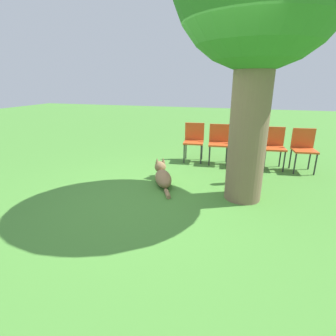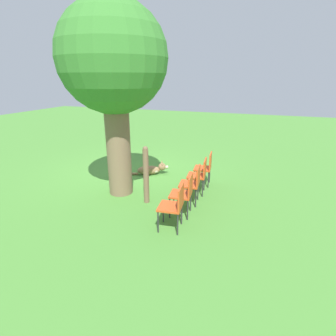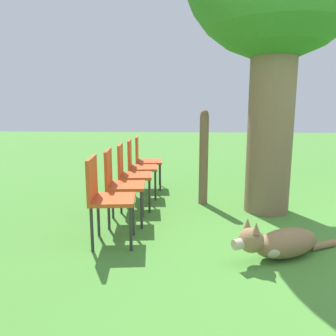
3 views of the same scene
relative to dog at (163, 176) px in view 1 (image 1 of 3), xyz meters
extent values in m
plane|color=#478433|center=(0.59, 0.35, -0.14)|extent=(30.00, 30.00, 0.00)
cylinder|color=#7A6047|center=(0.21, 1.40, 1.07)|extent=(0.56, 0.56, 2.42)
ellipsoid|color=olive|center=(0.07, 0.04, -0.01)|extent=(0.72, 0.54, 0.26)
ellipsoid|color=#C6B293|center=(-0.09, -0.04, -0.03)|extent=(0.31, 0.31, 0.16)
sphere|color=olive|center=(-0.28, -0.14, 0.08)|extent=(0.29, 0.29, 0.22)
cylinder|color=#C6B293|center=(-0.39, -0.19, 0.06)|extent=(0.13, 0.12, 0.09)
cone|color=olive|center=(-0.25, -0.19, 0.21)|extent=(0.07, 0.07, 0.10)
cone|color=olive|center=(-0.30, -0.08, 0.21)|extent=(0.07, 0.07, 0.10)
cylinder|color=olive|center=(0.48, 0.23, -0.11)|extent=(0.30, 0.19, 0.07)
cylinder|color=brown|center=(-0.60, 1.68, 0.47)|extent=(0.12, 0.12, 1.23)
sphere|color=brown|center=(-0.60, 1.68, 1.10)|extent=(0.11, 0.11, 0.11)
cube|color=#D14C1E|center=(-1.55, 0.24, 0.30)|extent=(0.47, 0.48, 0.04)
cube|color=#D14C1E|center=(-1.74, 0.22, 0.52)|extent=(0.08, 0.44, 0.40)
cylinder|color=#2D2D2D|center=(-1.39, 0.45, 0.07)|extent=(0.03, 0.03, 0.43)
cylinder|color=#2D2D2D|center=(-1.35, 0.08, 0.07)|extent=(0.03, 0.03, 0.43)
cylinder|color=#2D2D2D|center=(-1.75, 0.41, 0.07)|extent=(0.03, 0.03, 0.43)
cylinder|color=#2D2D2D|center=(-1.70, 0.04, 0.07)|extent=(0.03, 0.03, 0.43)
cube|color=#D14C1E|center=(-1.53, 0.82, 0.30)|extent=(0.47, 0.48, 0.04)
cube|color=#D14C1E|center=(-1.72, 0.79, 0.52)|extent=(0.08, 0.44, 0.40)
cylinder|color=#2D2D2D|center=(-1.37, 1.02, 0.07)|extent=(0.03, 0.03, 0.43)
cylinder|color=#2D2D2D|center=(-1.33, 0.65, 0.07)|extent=(0.03, 0.03, 0.43)
cylinder|color=#2D2D2D|center=(-1.73, 0.98, 0.07)|extent=(0.03, 0.03, 0.43)
cylinder|color=#2D2D2D|center=(-1.68, 0.61, 0.07)|extent=(0.03, 0.03, 0.43)
cube|color=#D14C1E|center=(-1.51, 1.39, 0.30)|extent=(0.47, 0.48, 0.04)
cube|color=#D14C1E|center=(-1.70, 1.37, 0.52)|extent=(0.08, 0.44, 0.40)
cylinder|color=#2D2D2D|center=(-1.35, 1.60, 0.07)|extent=(0.03, 0.03, 0.43)
cylinder|color=#2D2D2D|center=(-1.31, 1.22, 0.07)|extent=(0.03, 0.03, 0.43)
cylinder|color=#2D2D2D|center=(-1.71, 1.56, 0.07)|extent=(0.03, 0.03, 0.43)
cylinder|color=#2D2D2D|center=(-1.66, 1.18, 0.07)|extent=(0.03, 0.03, 0.43)
cube|color=#D14C1E|center=(-1.49, 1.96, 0.30)|extent=(0.47, 0.48, 0.04)
cube|color=#D14C1E|center=(-1.68, 1.94, 0.52)|extent=(0.08, 0.44, 0.40)
cylinder|color=#2D2D2D|center=(-1.33, 2.17, 0.07)|extent=(0.03, 0.03, 0.43)
cylinder|color=#2D2D2D|center=(-1.29, 1.79, 0.07)|extent=(0.03, 0.03, 0.43)
cylinder|color=#2D2D2D|center=(-1.69, 2.13, 0.07)|extent=(0.03, 0.03, 0.43)
cylinder|color=#2D2D2D|center=(-1.64, 1.75, 0.07)|extent=(0.03, 0.03, 0.43)
cube|color=#D14C1E|center=(-1.47, 2.53, 0.30)|extent=(0.47, 0.48, 0.04)
cube|color=#D14C1E|center=(-1.66, 2.51, 0.52)|extent=(0.08, 0.44, 0.40)
cylinder|color=#2D2D2D|center=(-1.31, 2.74, 0.07)|extent=(0.03, 0.03, 0.43)
cylinder|color=#2D2D2D|center=(-1.27, 2.36, 0.07)|extent=(0.03, 0.03, 0.43)
cylinder|color=#2D2D2D|center=(-1.67, 2.70, 0.07)|extent=(0.03, 0.03, 0.43)
cylinder|color=#2D2D2D|center=(-1.62, 2.32, 0.07)|extent=(0.03, 0.03, 0.43)
camera|label=1|loc=(4.22, 1.37, 1.64)|focal=28.00mm
camera|label=2|loc=(-2.88, 6.56, 2.54)|focal=28.00mm
camera|label=3|loc=(-0.82, -2.80, 1.18)|focal=35.00mm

